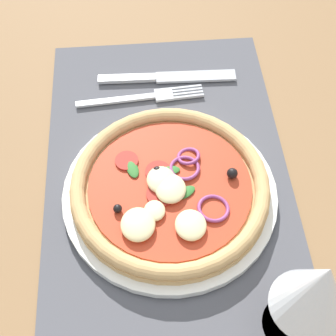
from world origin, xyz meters
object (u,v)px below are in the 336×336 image
fork (147,97)px  knife (169,77)px  plate (168,194)px  pizza (168,187)px  wine_glass (316,290)px

fork → knife: knife is taller
plate → fork: (-16.42, -1.58, -0.31)cm
pizza → knife: bearing=175.1°
fork → knife: size_ratio=0.90×
plate → fork: bearing=-174.5°
wine_glass → knife: bearing=-164.6°
pizza → knife: pizza is taller
knife → wine_glass: bearing=-72.9°
knife → wine_glass: 39.15cm
pizza → wine_glass: 21.72cm
pizza → fork: (-16.54, -1.57, -1.94)cm
pizza → fork: 16.72cm
pizza → knife: (-20.06, 1.73, -1.90)cm
fork → wine_glass: wine_glass is taller
pizza → wine_glass: size_ratio=1.60×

